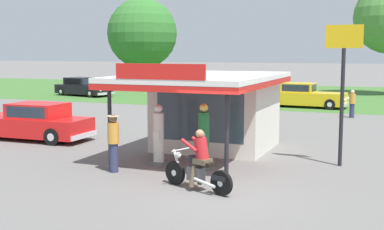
{
  "coord_description": "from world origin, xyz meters",
  "views": [
    {
      "loc": [
        4.33,
        -12.18,
        3.53
      ],
      "look_at": [
        -2.1,
        3.68,
        1.4
      ],
      "focal_mm": 47.58,
      "sensor_mm": 36.0,
      "label": 1
    }
  ],
  "objects_px": {
    "gas_pump_nearside": "(159,137)",
    "roadside_pole_sign": "(343,70)",
    "bystander_leaning_by_kiosk": "(352,103)",
    "motorcycle_with_rider": "(198,165)",
    "parked_car_back_row_centre": "(190,90)",
    "gas_pump_offside": "(204,139)",
    "parked_car_back_row_far_left": "(83,87)",
    "featured_classic_sedan": "(30,123)",
    "parked_car_back_row_far_right": "(304,96)",
    "bystander_standing_back_lot": "(113,141)"
  },
  "relations": [
    {
      "from": "parked_car_back_row_far_right",
      "to": "gas_pump_offside",
      "type": "bearing_deg",
      "value": -89.45
    },
    {
      "from": "featured_classic_sedan",
      "to": "parked_car_back_row_far_left",
      "type": "relative_size",
      "value": 1.03
    },
    {
      "from": "parked_car_back_row_centre",
      "to": "parked_car_back_row_far_left",
      "type": "xyz_separation_m",
      "value": [
        -9.08,
        -0.61,
        -0.02
      ]
    },
    {
      "from": "featured_classic_sedan",
      "to": "parked_car_back_row_centre",
      "type": "height_order",
      "value": "parked_car_back_row_centre"
    },
    {
      "from": "gas_pump_offside",
      "to": "motorcycle_with_rider",
      "type": "bearing_deg",
      "value": -72.36
    },
    {
      "from": "parked_car_back_row_centre",
      "to": "parked_car_back_row_far_left",
      "type": "bearing_deg",
      "value": -176.16
    },
    {
      "from": "parked_car_back_row_centre",
      "to": "parked_car_back_row_far_right",
      "type": "xyz_separation_m",
      "value": [
        8.96,
        -2.56,
        0.01
      ]
    },
    {
      "from": "gas_pump_nearside",
      "to": "parked_car_back_row_far_left",
      "type": "relative_size",
      "value": 0.36
    },
    {
      "from": "featured_classic_sedan",
      "to": "parked_car_back_row_far_left",
      "type": "xyz_separation_m",
      "value": [
        -9.86,
        18.29,
        -0.0
      ]
    },
    {
      "from": "parked_car_back_row_centre",
      "to": "roadside_pole_sign",
      "type": "height_order",
      "value": "roadside_pole_sign"
    },
    {
      "from": "parked_car_back_row_centre",
      "to": "roadside_pole_sign",
      "type": "distance_m",
      "value": 23.26
    },
    {
      "from": "parked_car_back_row_far_left",
      "to": "motorcycle_with_rider",
      "type": "bearing_deg",
      "value": -50.34
    },
    {
      "from": "featured_classic_sedan",
      "to": "parked_car_back_row_centre",
      "type": "distance_m",
      "value": 18.91
    },
    {
      "from": "motorcycle_with_rider",
      "to": "parked_car_back_row_centre",
      "type": "height_order",
      "value": "motorcycle_with_rider"
    },
    {
      "from": "bystander_leaning_by_kiosk",
      "to": "roadside_pole_sign",
      "type": "relative_size",
      "value": 0.35
    },
    {
      "from": "parked_car_back_row_far_left",
      "to": "parked_car_back_row_far_right",
      "type": "height_order",
      "value": "parked_car_back_row_far_right"
    },
    {
      "from": "gas_pump_nearside",
      "to": "parked_car_back_row_centre",
      "type": "bearing_deg",
      "value": 109.84
    },
    {
      "from": "motorcycle_with_rider",
      "to": "bystander_leaning_by_kiosk",
      "type": "distance_m",
      "value": 16.77
    },
    {
      "from": "gas_pump_nearside",
      "to": "featured_classic_sedan",
      "type": "bearing_deg",
      "value": 161.87
    },
    {
      "from": "featured_classic_sedan",
      "to": "gas_pump_nearside",
      "type": "bearing_deg",
      "value": -18.13
    },
    {
      "from": "gas_pump_nearside",
      "to": "parked_car_back_row_far_left",
      "type": "distance_m",
      "value": 26.47
    },
    {
      "from": "featured_classic_sedan",
      "to": "parked_car_back_row_far_right",
      "type": "distance_m",
      "value": 18.28
    },
    {
      "from": "gas_pump_nearside",
      "to": "parked_car_back_row_centre",
      "type": "relative_size",
      "value": 0.36
    },
    {
      "from": "gas_pump_offside",
      "to": "parked_car_back_row_far_left",
      "type": "distance_m",
      "value": 27.45
    },
    {
      "from": "parked_car_back_row_centre",
      "to": "motorcycle_with_rider",
      "type": "bearing_deg",
      "value": -67.17
    },
    {
      "from": "parked_car_back_row_centre",
      "to": "parked_car_back_row_far_left",
      "type": "distance_m",
      "value": 9.1
    },
    {
      "from": "motorcycle_with_rider",
      "to": "featured_classic_sedan",
      "type": "bearing_deg",
      "value": 153.3
    },
    {
      "from": "motorcycle_with_rider",
      "to": "roadside_pole_sign",
      "type": "bearing_deg",
      "value": 54.47
    },
    {
      "from": "gas_pump_offside",
      "to": "bystander_leaning_by_kiosk",
      "type": "bearing_deg",
      "value": 77.58
    },
    {
      "from": "gas_pump_nearside",
      "to": "roadside_pole_sign",
      "type": "xyz_separation_m",
      "value": [
        5.32,
        1.95,
        2.12
      ]
    },
    {
      "from": "parked_car_back_row_far_right",
      "to": "featured_classic_sedan",
      "type": "bearing_deg",
      "value": -116.61
    },
    {
      "from": "gas_pump_nearside",
      "to": "parked_car_back_row_far_right",
      "type": "bearing_deg",
      "value": 85.89
    },
    {
      "from": "motorcycle_with_rider",
      "to": "gas_pump_offside",
      "type": "bearing_deg",
      "value": 107.64
    },
    {
      "from": "gas_pump_nearside",
      "to": "motorcycle_with_rider",
      "type": "distance_m",
      "value": 3.25
    },
    {
      "from": "motorcycle_with_rider",
      "to": "roadside_pole_sign",
      "type": "xyz_separation_m",
      "value": [
        3.06,
        4.29,
        2.34
      ]
    },
    {
      "from": "gas_pump_offside",
      "to": "bystander_leaning_by_kiosk",
      "type": "height_order",
      "value": "gas_pump_offside"
    },
    {
      "from": "parked_car_back_row_far_right",
      "to": "gas_pump_nearside",
      "type": "bearing_deg",
      "value": -94.11
    },
    {
      "from": "parked_car_back_row_far_left",
      "to": "bystander_standing_back_lot",
      "type": "xyz_separation_m",
      "value": [
        15.93,
        -21.96,
        0.24
      ]
    },
    {
      "from": "gas_pump_offside",
      "to": "featured_classic_sedan",
      "type": "distance_m",
      "value": 8.66
    },
    {
      "from": "featured_classic_sedan",
      "to": "parked_car_back_row_far_left",
      "type": "height_order",
      "value": "featured_classic_sedan"
    },
    {
      "from": "bystander_standing_back_lot",
      "to": "parked_car_back_row_far_left",
      "type": "bearing_deg",
      "value": 125.95
    },
    {
      "from": "gas_pump_offside",
      "to": "bystander_standing_back_lot",
      "type": "xyz_separation_m",
      "value": [
        -2.29,
        -1.43,
        0.0
      ]
    },
    {
      "from": "parked_car_back_row_far_left",
      "to": "featured_classic_sedan",
      "type": "bearing_deg",
      "value": -61.68
    },
    {
      "from": "motorcycle_with_rider",
      "to": "parked_car_back_row_far_right",
      "type": "relative_size",
      "value": 0.4
    },
    {
      "from": "parked_car_back_row_centre",
      "to": "parked_car_back_row_far_left",
      "type": "height_order",
      "value": "parked_car_back_row_centre"
    },
    {
      "from": "gas_pump_offside",
      "to": "parked_car_back_row_far_right",
      "type": "xyz_separation_m",
      "value": [
        -0.18,
        18.59,
        -0.21
      ]
    },
    {
      "from": "motorcycle_with_rider",
      "to": "featured_classic_sedan",
      "type": "xyz_separation_m",
      "value": [
        -9.11,
        4.58,
        0.02
      ]
    },
    {
      "from": "roadside_pole_sign",
      "to": "parked_car_back_row_far_right",
      "type": "bearing_deg",
      "value": 103.46
    },
    {
      "from": "parked_car_back_row_centre",
      "to": "parked_car_back_row_far_left",
      "type": "relative_size",
      "value": 1.02
    },
    {
      "from": "gas_pump_nearside",
      "to": "parked_car_back_row_far_left",
      "type": "bearing_deg",
      "value": 129.14
    }
  ]
}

